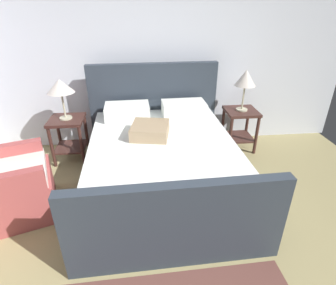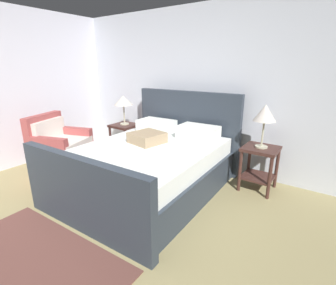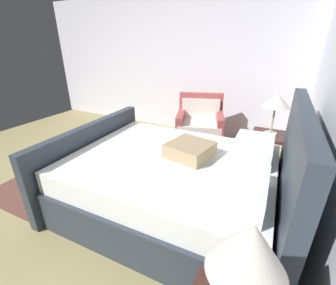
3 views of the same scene
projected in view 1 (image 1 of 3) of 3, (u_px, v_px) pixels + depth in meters
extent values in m
cube|color=silver|center=(168.00, 58.00, 3.83)|extent=(5.21, 0.12, 2.51)
cube|color=#2C353F|center=(162.00, 174.00, 3.14)|extent=(1.70, 2.05, 0.40)
cube|color=#2C353F|center=(154.00, 108.00, 3.87)|extent=(1.76, 0.15, 1.24)
cube|color=#2C353F|center=(177.00, 227.00, 2.13)|extent=(1.76, 0.15, 0.81)
cube|color=white|center=(162.00, 150.00, 3.00)|extent=(1.62, 1.98, 0.22)
cube|color=white|center=(127.00, 111.00, 3.50)|extent=(0.57, 0.38, 0.18)
cube|color=white|center=(184.00, 109.00, 3.58)|extent=(0.57, 0.38, 0.18)
cube|color=tan|center=(150.00, 130.00, 3.04)|extent=(0.47, 0.47, 0.14)
cube|color=#3F241E|center=(241.00, 111.00, 3.86)|extent=(0.44, 0.44, 0.04)
cube|color=#3F241E|center=(238.00, 137.00, 4.04)|extent=(0.40, 0.40, 0.02)
cylinder|color=#3F241E|center=(230.00, 137.00, 3.81)|extent=(0.04, 0.04, 0.56)
cylinder|color=#3F241E|center=(256.00, 136.00, 3.84)|extent=(0.04, 0.04, 0.56)
cylinder|color=#3F241E|center=(223.00, 126.00, 4.15)|extent=(0.04, 0.04, 0.56)
cylinder|color=#3F241E|center=(247.00, 125.00, 4.18)|extent=(0.04, 0.04, 0.56)
cylinder|color=#B7B293|center=(242.00, 109.00, 3.84)|extent=(0.16, 0.16, 0.02)
cylinder|color=#B7B293|center=(243.00, 97.00, 3.76)|extent=(0.02, 0.02, 0.33)
cone|color=beige|center=(246.00, 78.00, 3.63)|extent=(0.28, 0.28, 0.21)
cube|color=#3F241E|center=(66.00, 120.00, 3.58)|extent=(0.44, 0.44, 0.04)
cube|color=#3F241E|center=(71.00, 147.00, 3.76)|extent=(0.40, 0.40, 0.02)
cylinder|color=#3F241E|center=(52.00, 148.00, 3.53)|extent=(0.04, 0.04, 0.56)
cylinder|color=#3F241E|center=(82.00, 146.00, 3.57)|extent=(0.04, 0.04, 0.56)
cylinder|color=#3F241E|center=(59.00, 135.00, 3.87)|extent=(0.04, 0.04, 0.56)
cylinder|color=#3F241E|center=(87.00, 134.00, 3.90)|extent=(0.04, 0.04, 0.56)
cylinder|color=#B7B293|center=(66.00, 118.00, 3.57)|extent=(0.16, 0.16, 0.02)
cylinder|color=#B7B293|center=(64.00, 105.00, 3.48)|extent=(0.02, 0.02, 0.33)
cone|color=beige|center=(60.00, 86.00, 3.37)|extent=(0.33, 0.33, 0.17)
cube|color=#A04645|center=(16.00, 195.00, 2.79)|extent=(0.91, 0.91, 0.42)
cube|color=silver|center=(10.00, 174.00, 2.67)|extent=(0.84, 0.84, 0.10)
cube|color=#A04645|center=(6.00, 186.00, 2.39)|extent=(0.65, 0.30, 0.22)
cube|color=#A04645|center=(10.00, 154.00, 2.89)|extent=(0.65, 0.30, 0.22)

